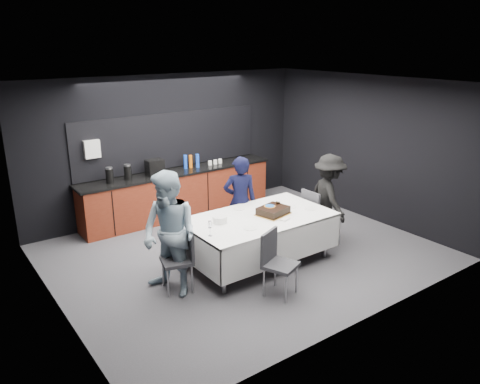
# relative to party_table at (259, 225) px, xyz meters

# --- Properties ---
(ground) EXTENTS (6.00, 6.00, 0.00)m
(ground) POSITION_rel_party_table_xyz_m (0.00, 0.40, -0.64)
(ground) COLOR #46464B
(ground) RESTS_ON ground
(room_shell) EXTENTS (6.04, 5.04, 2.82)m
(room_shell) POSITION_rel_party_table_xyz_m (0.00, 0.40, 1.22)
(room_shell) COLOR white
(room_shell) RESTS_ON ground
(kitchenette) EXTENTS (4.10, 0.64, 2.05)m
(kitchenette) POSITION_rel_party_table_xyz_m (-0.02, 2.62, -0.10)
(kitchenette) COLOR #5B1C0E
(kitchenette) RESTS_ON ground
(party_table) EXTENTS (2.32, 1.32, 0.78)m
(party_table) POSITION_rel_party_table_xyz_m (0.00, 0.00, 0.00)
(party_table) COLOR #99999E
(party_table) RESTS_ON ground
(cake_assembly) EXTENTS (0.57, 0.50, 0.16)m
(cake_assembly) POSITION_rel_party_table_xyz_m (0.24, -0.06, 0.20)
(cake_assembly) COLOR gold
(cake_assembly) RESTS_ON party_table
(plate_stack) EXTENTS (0.22, 0.22, 0.10)m
(plate_stack) POSITION_rel_party_table_xyz_m (-0.64, 0.14, 0.19)
(plate_stack) COLOR white
(plate_stack) RESTS_ON party_table
(loose_plate_near) EXTENTS (0.19, 0.19, 0.01)m
(loose_plate_near) POSITION_rel_party_table_xyz_m (-0.41, -0.32, 0.14)
(loose_plate_near) COLOR white
(loose_plate_near) RESTS_ON party_table
(loose_plate_right_a) EXTENTS (0.22, 0.22, 0.01)m
(loose_plate_right_a) POSITION_rel_party_table_xyz_m (0.69, 0.05, 0.14)
(loose_plate_right_a) COLOR white
(loose_plate_right_a) RESTS_ON party_table
(loose_plate_right_b) EXTENTS (0.21, 0.21, 0.01)m
(loose_plate_right_b) POSITION_rel_party_table_xyz_m (0.91, -0.23, 0.14)
(loose_plate_right_b) COLOR white
(loose_plate_right_b) RESTS_ON party_table
(loose_plate_far) EXTENTS (0.19, 0.19, 0.01)m
(loose_plate_far) POSITION_rel_party_table_xyz_m (-0.05, 0.45, 0.14)
(loose_plate_far) COLOR white
(loose_plate_far) RESTS_ON party_table
(fork_pile) EXTENTS (0.17, 0.14, 0.02)m
(fork_pile) POSITION_rel_party_table_xyz_m (0.24, -0.36, 0.15)
(fork_pile) COLOR white
(fork_pile) RESTS_ON party_table
(champagne_flute) EXTENTS (0.06, 0.06, 0.22)m
(champagne_flute) POSITION_rel_party_table_xyz_m (-1.03, -0.20, 0.30)
(champagne_flute) COLOR white
(champagne_flute) RESTS_ON party_table
(chair_left) EXTENTS (0.51, 0.51, 0.92)m
(chair_left) POSITION_rel_party_table_xyz_m (-1.40, -0.04, -0.11)
(chair_left) COLOR #303035
(chair_left) RESTS_ON ground
(chair_right) EXTENTS (0.43, 0.43, 0.92)m
(chair_right) POSITION_rel_party_table_xyz_m (1.34, 0.12, -0.11)
(chair_right) COLOR #303035
(chair_right) RESTS_ON ground
(chair_near) EXTENTS (0.55, 0.55, 0.92)m
(chair_near) POSITION_rel_party_table_xyz_m (-0.41, -0.92, -0.11)
(chair_near) COLOR #303035
(chair_near) RESTS_ON ground
(person_center) EXTENTS (0.68, 0.58, 1.57)m
(person_center) POSITION_rel_party_table_xyz_m (0.17, 0.74, 0.15)
(person_center) COLOR black
(person_center) RESTS_ON ground
(person_left) EXTENTS (0.91, 1.03, 1.77)m
(person_left) POSITION_rel_party_table_xyz_m (-1.58, -0.05, 0.24)
(person_left) COLOR #9DB5C5
(person_left) RESTS_ON ground
(person_right) EXTENTS (0.88, 1.14, 1.55)m
(person_right) POSITION_rel_party_table_xyz_m (1.56, -0.00, 0.14)
(person_right) COLOR black
(person_right) RESTS_ON ground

